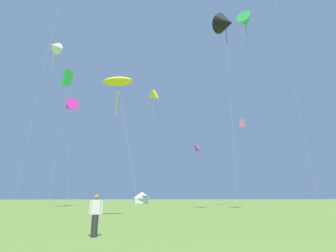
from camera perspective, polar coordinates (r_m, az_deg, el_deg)
kite_yellow_parafoil at (r=23.77m, az=-11.52°, el=10.02°), size 3.93×1.81×12.46m
kite_green_delta at (r=58.81m, az=17.38°, el=22.13°), size 4.30×4.30×39.07m
kite_black_delta at (r=39.84m, az=13.11°, el=22.07°), size 4.41×4.58×27.85m
kite_yellow_delta at (r=62.09m, az=-3.69°, el=6.95°), size 3.79×3.67×27.46m
kite_magenta_delta at (r=50.92m, az=-21.76°, el=4.28°), size 3.97×4.22×19.83m
kite_purple_box at (r=62.88m, az=6.65°, el=-5.11°), size 1.67×3.06×14.28m
kite_pink_box at (r=72.06m, az=16.78°, el=0.56°), size 1.76×2.23×22.63m
kite_white_delta at (r=69.81m, az=-24.69°, el=16.27°), size 3.60×3.62×38.97m
kite_green_box at (r=46.77m, az=-22.17°, el=10.19°), size 2.09×2.50×22.76m
person_spectator at (r=11.70m, az=-16.41°, el=-19.22°), size 0.57×0.28×1.73m
festival_tent_center at (r=70.87m, az=-6.04°, el=-15.96°), size 4.66×4.66×3.03m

